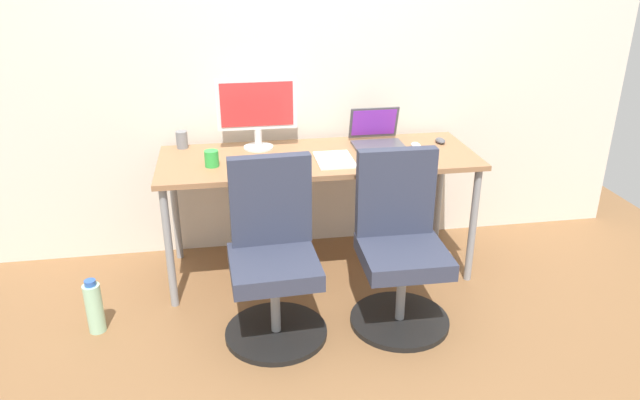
% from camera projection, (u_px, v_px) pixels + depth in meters
% --- Properties ---
extents(ground_plane, '(5.28, 5.28, 0.00)m').
position_uv_depth(ground_plane, '(319.00, 267.00, 3.82)').
color(ground_plane, brown).
extents(back_wall, '(4.40, 0.04, 2.60)m').
position_uv_depth(back_wall, '(308.00, 51.00, 3.69)').
color(back_wall, silver).
rests_on(back_wall, ground).
extents(desk, '(1.87, 0.68, 0.76)m').
position_uv_depth(desk, '(319.00, 166.00, 3.54)').
color(desk, '#996B47').
rests_on(desk, ground).
extents(office_chair_left, '(0.54, 0.54, 0.94)m').
position_uv_depth(office_chair_left, '(273.00, 259.00, 3.05)').
color(office_chair_left, black).
rests_on(office_chair_left, ground).
extents(office_chair_right, '(0.54, 0.54, 0.94)m').
position_uv_depth(office_chair_right, '(400.00, 249.00, 3.15)').
color(office_chair_right, black).
rests_on(office_chair_right, ground).
extents(water_bottle_on_floor, '(0.09, 0.09, 0.31)m').
position_uv_depth(water_bottle_on_floor, '(94.00, 307.00, 3.14)').
color(water_bottle_on_floor, '#A5D8B2').
rests_on(water_bottle_on_floor, ground).
extents(desktop_monitor, '(0.48, 0.18, 0.43)m').
position_uv_depth(desktop_monitor, '(257.00, 108.00, 3.55)').
color(desktop_monitor, silver).
rests_on(desktop_monitor, desk).
extents(open_laptop, '(0.31, 0.28, 0.22)m').
position_uv_depth(open_laptop, '(377.00, 136.00, 3.69)').
color(open_laptop, '#4C4C51').
rests_on(open_laptop, desk).
extents(keyboard_by_monitor, '(0.34, 0.12, 0.02)m').
position_uv_depth(keyboard_by_monitor, '(266.00, 159.00, 3.43)').
color(keyboard_by_monitor, '#2D2D2D').
rests_on(keyboard_by_monitor, desk).
extents(keyboard_by_laptop, '(0.34, 0.12, 0.02)m').
position_uv_depth(keyboard_by_laptop, '(393.00, 165.00, 3.34)').
color(keyboard_by_laptop, silver).
rests_on(keyboard_by_laptop, desk).
extents(mouse_by_monitor, '(0.06, 0.10, 0.03)m').
position_uv_depth(mouse_by_monitor, '(416.00, 145.00, 3.65)').
color(mouse_by_monitor, silver).
rests_on(mouse_by_monitor, desk).
extents(mouse_by_laptop, '(0.06, 0.10, 0.03)m').
position_uv_depth(mouse_by_laptop, '(440.00, 141.00, 3.74)').
color(mouse_by_laptop, '#515156').
rests_on(mouse_by_laptop, desk).
extents(coffee_mug, '(0.08, 0.08, 0.09)m').
position_uv_depth(coffee_mug, '(212.00, 158.00, 3.33)').
color(coffee_mug, green).
rests_on(coffee_mug, desk).
extents(pen_cup, '(0.07, 0.07, 0.10)m').
position_uv_depth(pen_cup, '(182.00, 140.00, 3.63)').
color(pen_cup, slate).
rests_on(pen_cup, desk).
extents(paper_pile, '(0.21, 0.30, 0.01)m').
position_uv_depth(paper_pile, '(334.00, 160.00, 3.43)').
color(paper_pile, white).
rests_on(paper_pile, desk).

